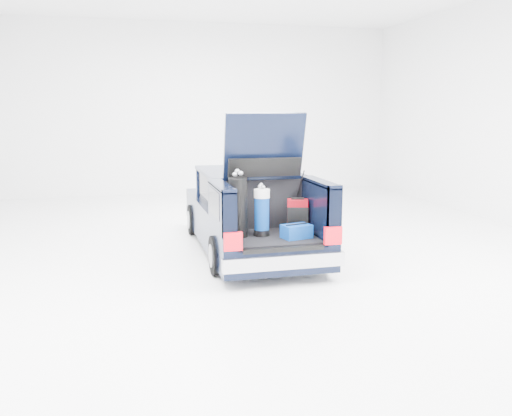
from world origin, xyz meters
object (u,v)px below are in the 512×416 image
object	(u,v)px
car	(248,212)
black_golf_bag	(238,207)
blue_golf_bag	(262,212)
red_suitcase	(298,215)
blue_duffel	(297,231)

from	to	relation	value
car	black_golf_bag	size ratio (longest dim) A/B	4.54
car	blue_golf_bag	bearing A→B (deg)	-95.06
car	red_suitcase	world-z (taller)	car
black_golf_bag	blue_duffel	xyz separation A→B (m)	(0.84, -0.29, -0.36)
red_suitcase	blue_golf_bag	world-z (taller)	blue_golf_bag
car	red_suitcase	bearing A→B (deg)	-69.63
black_golf_bag	blue_duffel	bearing A→B (deg)	5.52
red_suitcase	black_golf_bag	world-z (taller)	black_golf_bag
red_suitcase	car	bearing A→B (deg)	125.90
car	blue_duffel	xyz separation A→B (m)	(0.34, -1.80, 0.03)
car	black_golf_bag	world-z (taller)	car
red_suitcase	blue_duffel	bearing A→B (deg)	-94.34
black_golf_bag	blue_duffel	world-z (taller)	black_golf_bag
blue_golf_bag	blue_duffel	bearing A→B (deg)	-21.00
car	blue_duffel	world-z (taller)	car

